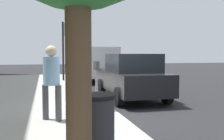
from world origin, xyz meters
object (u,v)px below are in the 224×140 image
parking_meter (96,75)px  pedestrian_bystander (51,76)px  pedestrian_at_meter (76,74)px  parked_sedan_near (131,76)px  parked_van_far (96,62)px  trash_bin (96,128)px  traffic_signal (65,41)px

parking_meter → pedestrian_bystander: (-0.91, 1.29, 0.06)m
pedestrian_at_meter → parked_sedan_near: size_ratio=0.40×
parked_van_far → trash_bin: (-12.73, 2.58, -0.60)m
pedestrian_bystander → parked_sedan_near: (3.13, -3.14, -0.33)m
trash_bin → parking_meter: bearing=-11.8°
parked_sedan_near → parked_van_far: size_ratio=0.85×
pedestrian_at_meter → trash_bin: 3.35m
parking_meter → parked_sedan_near: (2.22, -1.85, -0.27)m
pedestrian_at_meter → parking_meter: bearing=-12.5°
traffic_signal → pedestrian_bystander: bearing=173.6°
traffic_signal → pedestrian_at_meter: bearing=177.4°
pedestrian_at_meter → parked_van_far: parked_van_far is taller
parking_meter → parked_van_far: parked_van_far is taller
pedestrian_at_meter → pedestrian_bystander: bearing=-163.3°
parked_sedan_near → traffic_signal: (6.47, 2.05, 1.68)m
parking_meter → parked_sedan_near: bearing=-39.8°
pedestrian_at_meter → pedestrian_bystander: 0.99m
parking_meter → pedestrian_bystander: bearing=125.2°
parked_sedan_near → trash_bin: parked_sedan_near is taller
parking_meter → parked_van_far: 9.42m
pedestrian_bystander → parked_sedan_near: 4.45m
pedestrian_at_meter → trash_bin: pedestrian_at_meter is taller
pedestrian_at_meter → pedestrian_bystander: size_ratio=0.99×
pedestrian_bystander → trash_bin: bearing=-126.6°
parked_van_far → pedestrian_at_meter: bearing=165.4°
pedestrian_at_meter → parked_van_far: 9.74m
parked_sedan_near → trash_bin: size_ratio=4.40×
pedestrian_bystander → trash_bin: pedestrian_bystander is taller
parking_meter → pedestrian_at_meter: size_ratio=0.79×
parked_sedan_near → traffic_signal: traffic_signal is taller
parked_sedan_near → pedestrian_bystander: bearing=134.9°
traffic_signal → trash_bin: traffic_signal is taller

